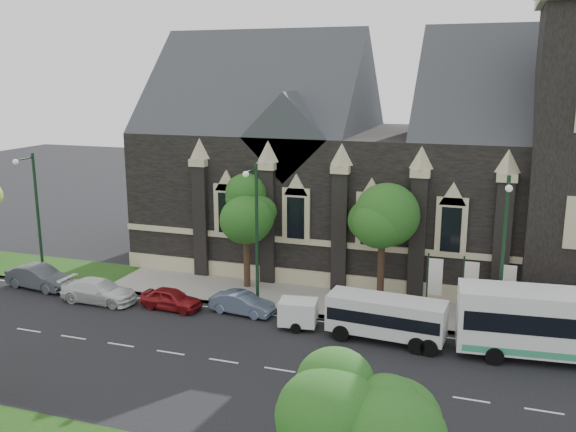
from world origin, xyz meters
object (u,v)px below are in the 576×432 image
at_px(street_lamp_mid, 256,229).
at_px(car_far_red, 171,299).
at_px(street_lamp_near, 503,249).
at_px(banner_flag_center, 468,284).
at_px(sedan, 242,303).
at_px(banner_flag_right, 505,287).
at_px(shuttle_bus, 387,316).
at_px(car_far_white, 99,291).
at_px(tree_park_east, 370,396).
at_px(street_lamp_far, 35,210).
at_px(box_trailer, 298,312).
at_px(tree_walk_left, 250,205).
at_px(tree_walk_right, 387,213).
at_px(banner_flag_left, 432,280).
at_px(car_far_grey, 39,277).

relative_size(street_lamp_mid, car_far_red, 2.33).
relative_size(street_lamp_near, car_far_red, 2.33).
xyz_separation_m(street_lamp_mid, banner_flag_center, (12.29, 1.91, -2.73)).
bearing_deg(street_lamp_mid, sedan, -122.33).
distance_m(banner_flag_right, shuttle_bus, 7.23).
height_order(sedan, car_far_white, car_far_white).
height_order(banner_flag_right, car_far_red, banner_flag_right).
distance_m(street_lamp_near, car_far_red, 19.56).
height_order(banner_flag_right, car_far_white, banner_flag_right).
distance_m(tree_park_east, banner_flag_center, 18.58).
xyz_separation_m(street_lamp_near, car_far_red, (-18.98, -1.59, -4.45)).
xyz_separation_m(banner_flag_center, car_far_red, (-17.27, -3.49, -1.72)).
bearing_deg(street_lamp_far, box_trailer, -5.57).
distance_m(tree_walk_left, sedan, 6.90).
bearing_deg(car_far_white, tree_walk_right, -71.71).
height_order(banner_flag_left, banner_flag_center, same).
xyz_separation_m(street_lamp_near, car_far_grey, (-29.29, -1.04, -4.33)).
xyz_separation_m(tree_walk_left, street_lamp_far, (-14.20, -3.61, -0.62)).
relative_size(tree_walk_left, banner_flag_center, 1.91).
bearing_deg(box_trailer, street_lamp_mid, 142.56).
relative_size(banner_flag_center, sedan, 1.01).
bearing_deg(street_lamp_near, street_lamp_far, 180.00).
relative_size(street_lamp_near, banner_flag_left, 2.25).
relative_size(tree_walk_left, banner_flag_right, 1.91).
bearing_deg(sedan, car_far_grey, 96.72).
distance_m(street_lamp_mid, box_trailer, 5.64).
height_order(tree_walk_left, sedan, tree_walk_left).
bearing_deg(tree_park_east, sedan, 124.68).
xyz_separation_m(tree_walk_right, shuttle_bus, (1.11, -5.68, -4.40)).
height_order(street_lamp_near, street_lamp_far, same).
height_order(street_lamp_mid, box_trailer, street_lamp_mid).
relative_size(tree_walk_right, tree_walk_left, 1.02).
relative_size(tree_park_east, tree_walk_right, 0.81).
xyz_separation_m(tree_park_east, car_far_white, (-20.10, 14.45, -3.89)).
bearing_deg(street_lamp_far, car_far_white, -17.89).
distance_m(street_lamp_mid, banner_flag_right, 14.67).
bearing_deg(sedan, box_trailer, -98.21).
height_order(tree_walk_left, street_lamp_mid, street_lamp_mid).
bearing_deg(car_far_grey, tree_walk_left, -64.05).
height_order(street_lamp_far, car_far_red, street_lamp_far).
xyz_separation_m(banner_flag_left, box_trailer, (-7.00, -3.79, -1.46)).
bearing_deg(sedan, street_lamp_mid, -26.19).
relative_size(tree_park_east, box_trailer, 2.01).
xyz_separation_m(tree_walk_right, car_far_red, (-12.19, -5.21, -5.16)).
bearing_deg(banner_flag_right, sedan, -169.32).
bearing_deg(banner_flag_right, shuttle_bus, -146.37).
xyz_separation_m(street_lamp_near, banner_flag_left, (-3.71, 1.91, -2.73)).
height_order(banner_flag_left, sedan, banner_flag_left).
bearing_deg(banner_flag_left, tree_park_east, -90.35).
bearing_deg(shuttle_bus, banner_flag_left, 67.90).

